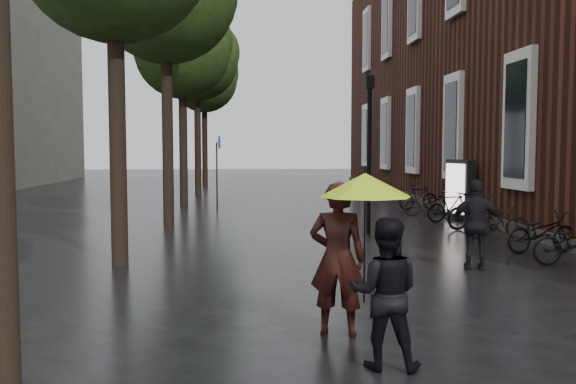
{
  "coord_description": "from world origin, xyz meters",
  "views": [
    {
      "loc": [
        -1.67,
        -4.9,
        2.29
      ],
      "look_at": [
        -0.81,
        7.29,
        1.4
      ],
      "focal_mm": 38.0,
      "sensor_mm": 36.0,
      "label": 1
    }
  ],
  "objects": [
    {
      "name": "ad_lightbox",
      "position": [
        5.05,
        13.76,
        0.96
      ],
      "size": [
        0.29,
        1.27,
        1.91
      ],
      "rotation": [
        0.0,
        0.0,
        0.2
      ],
      "color": "black",
      "rests_on": "ground"
    },
    {
      "name": "brick_building",
      "position": [
        10.47,
        19.46,
        5.99
      ],
      "size": [
        10.2,
        33.2,
        12.0
      ],
      "color": "#38160F",
      "rests_on": "ground"
    },
    {
      "name": "pedestrian_walking",
      "position": [
        2.65,
        6.13,
        0.85
      ],
      "size": [
        1.07,
        0.65,
        1.7
      ],
      "primitive_type": "imported",
      "rotation": [
        0.0,
        0.0,
        2.89
      ],
      "color": "black",
      "rests_on": "ground"
    },
    {
      "name": "person_burgundy",
      "position": [
        -0.55,
        2.37,
        0.94
      ],
      "size": [
        0.78,
        0.61,
        1.89
      ],
      "primitive_type": "imported",
      "rotation": [
        0.0,
        0.0,
        2.89
      ],
      "color": "black",
      "rests_on": "ground"
    },
    {
      "name": "person_black",
      "position": [
        -0.23,
        1.23,
        0.79
      ],
      "size": [
        0.89,
        0.76,
        1.58
      ],
      "primitive_type": "imported",
      "rotation": [
        0.0,
        0.0,
        2.9
      ],
      "color": "black",
      "rests_on": "ground"
    },
    {
      "name": "lamp_post",
      "position": [
        1.57,
        10.87,
        2.52
      ],
      "size": [
        0.21,
        0.21,
        4.15
      ],
      "rotation": [
        0.0,
        0.0,
        -0.41
      ],
      "color": "black",
      "rests_on": "ground"
    },
    {
      "name": "lime_umbrella",
      "position": [
        -0.33,
        1.84,
        1.87
      ],
      "size": [
        1.06,
        1.06,
        1.56
      ],
      "rotation": [
        0.0,
        0.0,
        0.24
      ],
      "color": "black",
      "rests_on": "ground"
    },
    {
      "name": "parked_bicycles",
      "position": [
        4.66,
        10.69,
        0.47
      ],
      "size": [
        2.08,
        13.25,
        1.02
      ],
      "color": "black",
      "rests_on": "ground"
    },
    {
      "name": "street_trees",
      "position": [
        -3.99,
        15.91,
        6.34
      ],
      "size": [
        4.33,
        34.03,
        8.91
      ],
      "color": "black",
      "rests_on": "ground"
    },
    {
      "name": "cycle_sign",
      "position": [
        -2.67,
        17.93,
        1.81
      ],
      "size": [
        0.14,
        0.5,
        2.73
      ],
      "rotation": [
        0.0,
        0.0,
        -0.09
      ],
      "color": "#262628",
      "rests_on": "ground"
    }
  ]
}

